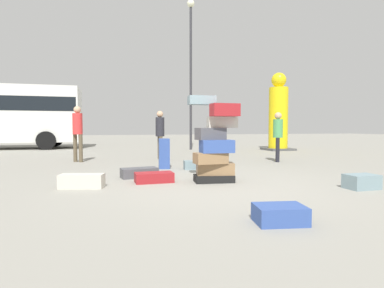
# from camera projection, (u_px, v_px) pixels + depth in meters

# --- Properties ---
(ground_plane) EXTENTS (80.00, 80.00, 0.00)m
(ground_plane) POSITION_uv_depth(u_px,v_px,m) (215.00, 184.00, 6.05)
(ground_plane) COLOR gray
(suitcase_tower) EXTENTS (1.00, 0.71, 1.73)m
(suitcase_tower) POSITION_uv_depth(u_px,v_px,m) (215.00, 144.00, 6.20)
(suitcase_tower) COLOR black
(suitcase_tower) RESTS_ON ground
(suitcase_charcoal_behind_tower) EXTENTS (0.82, 0.49, 0.21)m
(suitcase_charcoal_behind_tower) POSITION_uv_depth(u_px,v_px,m) (139.00, 173.00, 6.79)
(suitcase_charcoal_behind_tower) COLOR #4C4C51
(suitcase_charcoal_behind_tower) RESTS_ON ground
(suitcase_navy_foreground_near) EXTENTS (0.31, 0.35, 0.79)m
(suitcase_navy_foreground_near) POSITION_uv_depth(u_px,v_px,m) (164.00, 154.00, 8.25)
(suitcase_navy_foreground_near) COLOR #334F99
(suitcase_navy_foreground_near) RESTS_ON ground
(suitcase_cream_white_trunk) EXTENTS (0.82, 0.48, 0.25)m
(suitcase_cream_white_trunk) POSITION_uv_depth(u_px,v_px,m) (82.00, 181.00, 5.61)
(suitcase_cream_white_trunk) COLOR beige
(suitcase_cream_white_trunk) RESTS_ON ground
(suitcase_slate_left_side) EXTENTS (0.59, 0.35, 0.22)m
(suitcase_slate_left_side) POSITION_uv_depth(u_px,v_px,m) (195.00, 165.00, 8.11)
(suitcase_slate_left_side) COLOR gray
(suitcase_slate_left_side) RESTS_ON ground
(suitcase_slate_right_side) EXTENTS (0.55, 0.37, 0.26)m
(suitcase_slate_right_side) POSITION_uv_depth(u_px,v_px,m) (361.00, 182.00, 5.53)
(suitcase_slate_right_side) COLOR gray
(suitcase_slate_right_side) RESTS_ON ground
(suitcase_navy_upright_blue) EXTENTS (0.62, 0.49, 0.21)m
(suitcase_navy_upright_blue) POSITION_uv_depth(u_px,v_px,m) (280.00, 214.00, 3.54)
(suitcase_navy_upright_blue) COLOR #334F99
(suitcase_navy_upright_blue) RESTS_ON ground
(suitcase_maroon_foreground_far) EXTENTS (0.75, 0.41, 0.20)m
(suitcase_maroon_foreground_far) POSITION_uv_depth(u_px,v_px,m) (154.00, 177.00, 6.19)
(suitcase_maroon_foreground_far) COLOR maroon
(suitcase_maroon_foreground_far) RESTS_ON ground
(person_bearded_onlooker) EXTENTS (0.30, 0.34, 1.65)m
(person_bearded_onlooker) POSITION_uv_depth(u_px,v_px,m) (160.00, 131.00, 10.70)
(person_bearded_onlooker) COLOR brown
(person_bearded_onlooker) RESTS_ON ground
(person_tourist_with_camera) EXTENTS (0.30, 0.30, 1.75)m
(person_tourist_with_camera) POSITION_uv_depth(u_px,v_px,m) (78.00, 129.00, 9.79)
(person_tourist_with_camera) COLOR brown
(person_tourist_with_camera) RESTS_ON ground
(person_passerby_in_red) EXTENTS (0.30, 0.31, 1.57)m
(person_passerby_in_red) POSITION_uv_depth(u_px,v_px,m) (278.00, 132.00, 9.85)
(person_passerby_in_red) COLOR black
(person_passerby_in_red) RESTS_ON ground
(yellow_dummy_statue) EXTENTS (1.25, 1.25, 3.68)m
(yellow_dummy_statue) POSITION_uv_depth(u_px,v_px,m) (278.00, 116.00, 14.86)
(yellow_dummy_statue) COLOR yellow
(yellow_dummy_statue) RESTS_ON ground
(lamp_post) EXTENTS (0.36, 0.36, 7.19)m
(lamp_post) POSITION_uv_depth(u_px,v_px,m) (191.00, 55.00, 15.05)
(lamp_post) COLOR #333338
(lamp_post) RESTS_ON ground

